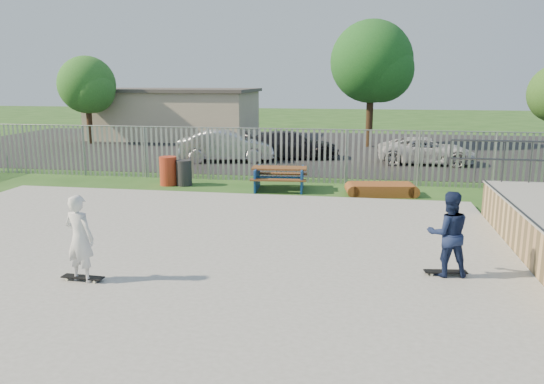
% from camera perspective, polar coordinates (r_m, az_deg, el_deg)
% --- Properties ---
extents(ground, '(120.00, 120.00, 0.00)m').
position_cam_1_polar(ground, '(11.89, -11.61, -6.83)').
color(ground, '#264F1B').
rests_on(ground, ground).
extents(concrete_slab, '(15.00, 12.00, 0.15)m').
position_cam_1_polar(concrete_slab, '(11.86, -11.62, -6.49)').
color(concrete_slab, gray).
rests_on(concrete_slab, ground).
extents(fence, '(26.04, 16.02, 2.00)m').
position_cam_1_polar(fence, '(15.62, -2.24, 1.73)').
color(fence, gray).
rests_on(fence, ground).
extents(picnic_table, '(2.01, 1.70, 0.80)m').
position_cam_1_polar(picnic_table, '(18.49, 0.81, 1.48)').
color(picnic_table, brown).
rests_on(picnic_table, ground).
extents(funbox, '(2.08, 1.25, 0.39)m').
position_cam_1_polar(funbox, '(18.01, 11.67, 0.26)').
color(funbox, brown).
rests_on(funbox, ground).
extents(trash_bin_red, '(0.63, 0.63, 1.05)m').
position_cam_1_polar(trash_bin_red, '(19.67, -11.10, 2.24)').
color(trash_bin_red, '#A83119').
rests_on(trash_bin_red, ground).
extents(trash_bin_grey, '(0.56, 0.56, 0.93)m').
position_cam_1_polar(trash_bin_grey, '(19.50, -9.44, 2.04)').
color(trash_bin_grey, '#252427').
rests_on(trash_bin_grey, ground).
extents(parking_lot, '(40.00, 18.00, 0.02)m').
position_cam_1_polar(parking_lot, '(29.99, 1.64, 4.78)').
color(parking_lot, black).
rests_on(parking_lot, ground).
extents(car_silver, '(4.61, 2.41, 1.45)m').
position_cam_1_polar(car_silver, '(24.87, -4.94, 4.94)').
color(car_silver, '#B6B7BC').
rests_on(car_silver, parking_lot).
extents(car_dark, '(4.88, 2.88, 1.33)m').
position_cam_1_polar(car_dark, '(25.78, 2.14, 5.10)').
color(car_dark, black).
rests_on(car_dark, parking_lot).
extents(car_white, '(4.36, 2.04, 1.21)m').
position_cam_1_polar(car_white, '(25.10, 16.27, 4.30)').
color(car_white, silver).
rests_on(car_white, parking_lot).
extents(building, '(10.40, 6.40, 3.20)m').
position_cam_1_polar(building, '(35.67, -10.36, 8.33)').
color(building, '#C1B294').
rests_on(building, ground).
extents(tree_left, '(3.34, 3.34, 5.15)m').
position_cam_1_polar(tree_left, '(33.52, -19.30, 10.81)').
color(tree_left, '#432C1B').
rests_on(tree_left, ground).
extents(tree_mid, '(4.56, 4.56, 7.04)m').
position_cam_1_polar(tree_mid, '(30.74, 10.66, 13.60)').
color(tree_mid, '#3A2817').
rests_on(tree_mid, ground).
extents(skateboard_a, '(0.82, 0.30, 0.08)m').
position_cam_1_polar(skateboard_a, '(10.71, 18.15, -8.26)').
color(skateboard_a, black).
rests_on(skateboard_a, concrete_slab).
extents(skateboard_b, '(0.81, 0.24, 0.08)m').
position_cam_1_polar(skateboard_b, '(10.52, -19.67, -8.74)').
color(skateboard_b, black).
rests_on(skateboard_b, concrete_slab).
extents(skater_navy, '(0.86, 0.71, 1.62)m').
position_cam_1_polar(skater_navy, '(10.47, 18.43, -4.28)').
color(skater_navy, '#162145').
rests_on(skater_navy, concrete_slab).
extents(skater_white, '(0.66, 0.51, 1.62)m').
position_cam_1_polar(skater_white, '(10.28, -19.98, -4.70)').
color(skater_white, silver).
rests_on(skater_white, concrete_slab).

